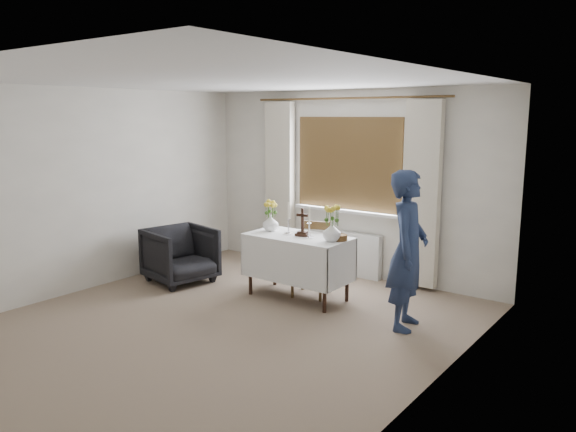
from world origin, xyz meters
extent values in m
plane|color=gray|center=(0.00, 0.00, 0.00)|extent=(5.00, 5.00, 0.00)
cube|color=white|center=(0.09, 1.20, 0.38)|extent=(1.24, 0.64, 0.76)
imported|color=black|center=(-1.52, 0.81, 0.36)|extent=(0.94, 0.92, 0.73)
imported|color=navy|center=(1.53, 1.11, 0.82)|extent=(0.52, 0.67, 1.63)
cube|color=silver|center=(0.00, 2.42, 0.30)|extent=(1.10, 0.10, 0.60)
imported|color=white|center=(-0.34, 1.23, 0.86)|extent=(0.24, 0.24, 0.20)
imported|color=white|center=(0.56, 1.20, 0.87)|extent=(0.22, 0.22, 0.22)
cylinder|color=brown|center=(0.61, 1.29, 0.80)|extent=(0.21, 0.21, 0.07)
camera|label=1|loc=(3.87, -4.04, 2.17)|focal=35.00mm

